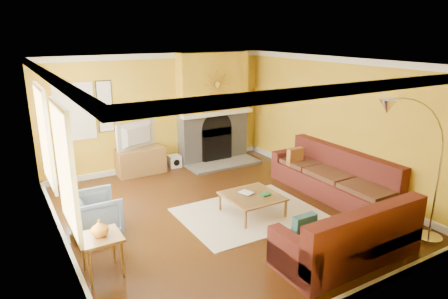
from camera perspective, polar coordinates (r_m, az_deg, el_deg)
floor at (r=7.44m, az=-0.10°, el=-8.92°), size 5.50×6.00×0.02m
ceiling at (r=6.72m, az=-0.12°, el=12.46°), size 5.50×6.00×0.02m
wall_back at (r=9.60m, az=-9.31°, el=5.34°), size 5.50×0.02×2.70m
wall_front at (r=4.76m, az=18.76°, el=-7.18°), size 5.50×0.02×2.70m
wall_left at (r=6.10m, az=-23.06°, el=-2.40°), size 0.02×6.00×2.70m
wall_right at (r=8.65m, az=15.87°, el=3.67°), size 0.02×6.00×2.70m
baseboard at (r=7.41m, az=-0.10°, el=-8.44°), size 5.50×6.00×0.12m
crown_molding at (r=6.73m, az=-0.12°, el=11.87°), size 5.50×6.00×0.12m
window_left_near at (r=7.31m, az=-24.37°, el=1.69°), size 0.06×1.22×1.72m
window_left_far at (r=5.49m, az=-21.91°, el=-2.66°), size 0.06×1.22×1.72m
window_back at (r=9.02m, az=-20.57°, el=5.05°), size 0.82×0.06×1.22m
wall_art at (r=9.15m, az=-16.61°, el=5.89°), size 0.34×0.04×1.14m
fireplace at (r=9.98m, az=-1.61°, el=5.98°), size 1.80×0.40×2.70m
mantel at (r=9.80m, az=-0.92°, el=5.18°), size 1.92×0.22×0.08m
hearth at (r=9.86m, az=0.01°, el=-2.10°), size 1.80×0.70×0.06m
sunburst at (r=9.69m, az=-0.97°, el=9.25°), size 0.70×0.04×0.70m
rug at (r=7.37m, az=3.47°, el=-9.05°), size 2.40×1.80×0.02m
sectional_sofa at (r=7.29m, az=11.56°, el=-5.89°), size 3.10×3.70×0.90m
coffee_table at (r=7.28m, az=4.05°, el=-7.84°), size 0.95×0.95×0.37m
media_console at (r=9.43m, az=-11.82°, el=-1.60°), size 1.10×0.49×0.60m
tv at (r=9.27m, az=-12.04°, el=1.98°), size 1.05×0.50×0.61m
subwoofer at (r=9.80m, az=-7.13°, el=-1.65°), size 0.29×0.29×0.29m
armchair at (r=6.87m, az=-17.89°, el=-8.76°), size 0.77×0.75×0.70m
side_table at (r=5.81m, az=-16.97°, el=-14.23°), size 0.53×0.53×0.58m
vase at (r=5.62m, az=-17.33°, el=-10.63°), size 0.23×0.23×0.24m
book at (r=7.20m, az=2.71°, el=-6.38°), size 0.24×0.28×0.02m
arc_lamp at (r=6.34m, az=25.40°, el=-3.62°), size 1.48×0.36×2.36m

